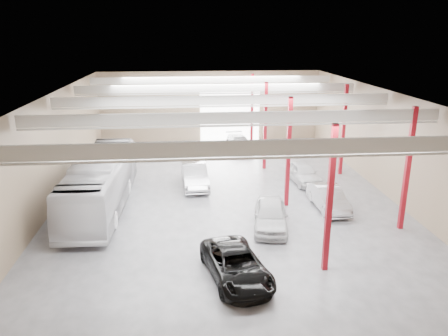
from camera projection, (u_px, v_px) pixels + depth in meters
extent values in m
cube|color=#504F55|center=(225.00, 196.00, 29.82)|extent=(22.00, 32.00, 0.01)
cube|color=#ACACA7|center=(225.00, 93.00, 27.72)|extent=(22.00, 32.00, 0.12)
cube|color=#78634B|center=(210.00, 106.00, 43.97)|extent=(22.00, 0.12, 7.00)
cube|color=#78634B|center=(273.00, 275.00, 13.57)|extent=(22.00, 0.12, 7.00)
cube|color=#78634B|center=(53.00, 150.00, 27.81)|extent=(0.12, 32.00, 7.00)
cube|color=#78634B|center=(385.00, 143.00, 29.73)|extent=(0.12, 32.00, 7.00)
cube|color=white|center=(230.00, 116.00, 44.30)|extent=(6.00, 0.20, 5.00)
cube|color=maroon|center=(330.00, 200.00, 19.60)|extent=(0.25, 0.25, 7.00)
cube|color=maroon|center=(288.00, 153.00, 27.20)|extent=(0.25, 0.25, 7.00)
cube|color=maroon|center=(265.00, 126.00, 34.80)|extent=(0.25, 0.25, 7.00)
cube|color=maroon|center=(252.00, 111.00, 41.45)|extent=(0.25, 0.25, 7.00)
cube|color=maroon|center=(407.00, 170.00, 23.90)|extent=(0.25, 0.25, 7.00)
cube|color=maroon|center=(343.00, 130.00, 33.40)|extent=(0.25, 0.25, 7.00)
cube|color=silver|center=(254.00, 148.00, 16.45)|extent=(21.60, 0.15, 0.60)
cube|color=silver|center=(254.00, 158.00, 16.57)|extent=(21.60, 0.10, 0.10)
cube|color=silver|center=(236.00, 118.00, 22.15)|extent=(21.60, 0.15, 0.60)
cube|color=silver|center=(236.00, 126.00, 22.27)|extent=(21.60, 0.10, 0.10)
cube|color=silver|center=(225.00, 100.00, 27.85)|extent=(21.60, 0.15, 0.60)
cube|color=silver|center=(225.00, 106.00, 27.97)|extent=(21.60, 0.10, 0.10)
cube|color=silver|center=(218.00, 88.00, 33.55)|extent=(21.60, 0.15, 0.60)
cube|color=silver|center=(218.00, 94.00, 33.67)|extent=(21.60, 0.10, 0.10)
cube|color=silver|center=(212.00, 80.00, 39.25)|extent=(21.60, 0.15, 0.60)
cube|color=silver|center=(212.00, 85.00, 39.37)|extent=(21.60, 0.10, 0.10)
imported|color=silver|center=(101.00, 183.00, 27.32)|extent=(3.14, 12.23, 3.39)
imported|color=black|center=(236.00, 265.00, 19.63)|extent=(3.32, 5.45, 1.41)
imported|color=silver|center=(271.00, 215.00, 24.77)|extent=(2.62, 4.87, 1.57)
imported|color=#B7B7BC|center=(195.00, 176.00, 31.41)|extent=(2.04, 5.01, 1.62)
imported|color=slate|center=(239.00, 143.00, 41.23)|extent=(2.44, 4.84, 1.35)
imported|color=#AAAAAE|center=(328.00, 198.00, 27.43)|extent=(1.69, 4.46, 1.45)
imported|color=silver|center=(303.00, 173.00, 32.35)|extent=(2.22, 4.49, 1.47)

